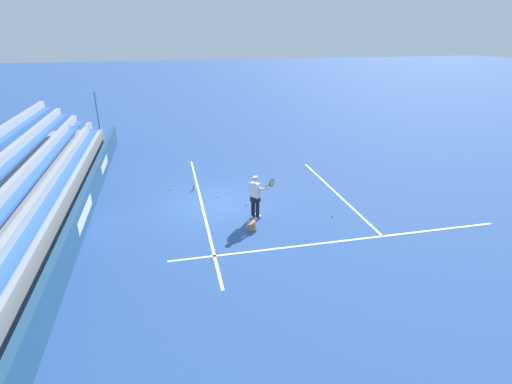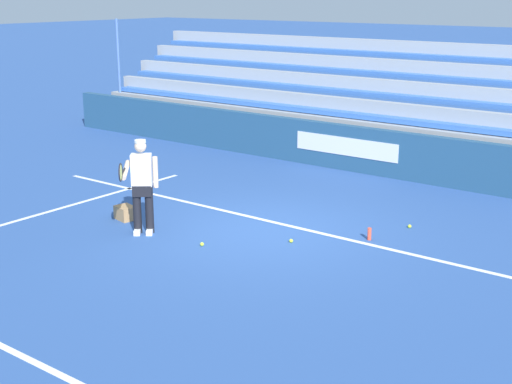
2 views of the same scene
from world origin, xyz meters
The scene contains 13 objects.
ground_plane centered at (0.00, 0.00, 0.00)m, with size 160.00×160.00×0.00m, color #2D5193.
court_baseline_white centered at (0.00, -0.50, 0.00)m, with size 12.00×0.10×0.01m, color white.
court_sideline_white centered at (4.11, 4.00, 0.00)m, with size 0.10×12.00×0.01m, color white.
court_service_line_white centered at (0.00, 5.50, 0.00)m, with size 8.22×0.10×0.01m, color white.
back_wall_sponsor_board centered at (-0.01, -4.95, 0.55)m, with size 21.67×0.25×1.10m.
bleacher_stand centered at (0.00, -7.18, 0.76)m, with size 20.58×3.20×3.40m.
tennis_player centered at (1.66, 1.43, 0.89)m, with size 0.65×1.04×1.71m.
ball_box_cardboard centered at (2.53, 1.07, 0.13)m, with size 0.40×0.30×0.26m, color #A87F51.
tennis_ball_toward_net centered at (-2.04, -1.75, 0.03)m, with size 0.07×0.07×0.07m, color #CCE533.
tennis_ball_midcourt centered at (0.37, 1.30, 0.03)m, with size 0.07×0.07×0.07m, color #CCE533.
tennis_ball_stray_back centered at (-0.75, 0.24, 0.03)m, with size 0.07×0.07×0.07m, color #CCE533.
tennis_ball_on_baseline centered at (2.23, 4.37, 0.03)m, with size 0.07×0.07×0.07m, color #CCE533.
water_bottle centered at (-1.76, -0.72, 0.11)m, with size 0.07×0.07×0.22m, color #EA4C33.
Camera 1 is at (15.30, -1.65, 6.87)m, focal length 28.00 mm.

